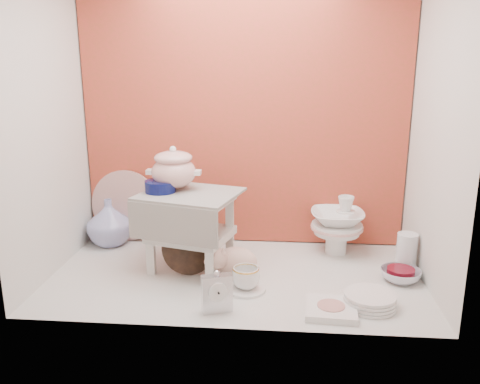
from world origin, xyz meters
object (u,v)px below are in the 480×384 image
Objects in this scene: mantel_clock at (217,292)px; soup_tureen at (174,168)px; blue_white_vase at (109,222)px; porcelain_tower at (337,225)px; step_stool at (191,231)px; plush_pig at (236,261)px; floral_platter at (126,206)px; crystal_bowl at (400,275)px; dinner_plate_stack at (370,300)px; gold_rim_teacup at (246,278)px.

soup_tureen is at bearing 98.92° from mantel_clock.
blue_white_vase is 1.28m from porcelain_tower.
step_stool reaches higher than plush_pig.
floral_platter is 1.04m from mantel_clock.
crystal_bowl is 0.58× the size of porcelain_tower.
mantel_clock is at bearing -60.80° from soup_tureen.
floral_platter reaches higher than mantel_clock.
step_stool is 0.91m from dinner_plate_stack.
crystal_bowl is (1.02, -0.06, -0.17)m from step_stool.
plush_pig is 2.10× the size of gold_rim_teacup.
dinner_plate_stack is (1.29, -0.71, -0.18)m from floral_platter.
step_stool is 2.41× the size of crystal_bowl.
dinner_plate_stack is at bearing -11.12° from mantel_clock.
mantel_clock is 0.91m from porcelain_tower.
blue_white_vase is 0.97m from gold_rim_teacup.
gold_rim_teacup is 0.68× the size of crystal_bowl.
mantel_clock is at bearing -155.97° from crystal_bowl.
mantel_clock is 0.92m from crystal_bowl.
gold_rim_teacup is 0.68m from porcelain_tower.
blue_white_vase is 1.14× the size of dinner_plate_stack.
gold_rim_teacup is at bearing -22.41° from step_stool.
mantel_clock reaches higher than gold_rim_teacup.
mantel_clock is 0.98× the size of crystal_bowl.
floral_platter is 1.48m from dinner_plate_stack.
mantel_clock is (0.64, -0.82, -0.11)m from floral_platter.
mantel_clock reaches higher than dinner_plate_stack.
mantel_clock reaches higher than plush_pig.
plush_pig is at bearing -179.04° from crystal_bowl.
plush_pig is 1.15× the size of dinner_plate_stack.
porcelain_tower reaches higher than blue_white_vase.
plush_pig is at bearing -33.71° from floral_platter.
floral_platter is 0.13m from blue_white_vase.
floral_platter is at bearing 107.81° from mantel_clock.
step_stool is at bearing 150.34° from plush_pig.
porcelain_tower is at bearing 22.51° from plush_pig.
soup_tureen is 0.97× the size of plush_pig.
porcelain_tower reaches higher than crystal_bowl.
gold_rim_teacup is at bearing 42.83° from mantel_clock.
step_stool is at bearing -160.03° from porcelain_tower.
soup_tureen is 1.22m from crystal_bowl.
floral_platter is at bearing 134.90° from plush_pig.
blue_white_vase is 1.59m from crystal_bowl.
crystal_bowl is (1.55, -0.36, -0.10)m from blue_white_vase.
step_stool is at bearing 158.35° from dinner_plate_stack.
step_stool is 1.39× the size of porcelain_tower.
plush_pig is at bearing 62.72° from mantel_clock.
dinner_plate_stack is at bearing -34.29° from plush_pig.
soup_tureen is 1.11× the size of dinner_plate_stack.
blue_white_vase is at bearing 151.51° from soup_tureen.
plush_pig is 0.82× the size of porcelain_tower.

